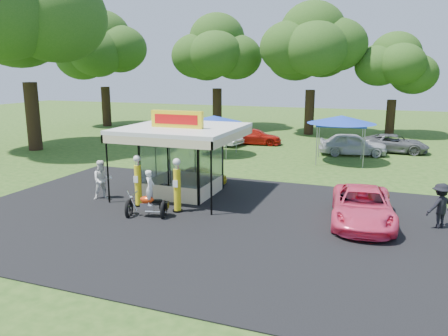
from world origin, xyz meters
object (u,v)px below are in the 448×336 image
at_px(motorcycle, 149,198).
at_px(bg_car_b, 255,137).
at_px(kiosk_car, 201,175).
at_px(gas_pump_right, 177,187).
at_px(tent_east, 341,120).
at_px(tent_west, 214,119).
at_px(bg_car_c, 353,144).
at_px(spectator_east_a, 440,206).
at_px(spectator_west, 102,180).
at_px(gas_station_kiosk, 183,159).
at_px(pink_sedan, 362,206).
at_px(gas_pump_left, 138,182).
at_px(bg_car_d, 394,143).
at_px(bg_car_a, 213,135).

xyz_separation_m(motorcycle, bg_car_b, (-1.26, 19.53, -0.18)).
distance_m(kiosk_car, bg_car_b, 13.72).
distance_m(gas_pump_right, tent_east, 14.58).
height_order(motorcycle, tent_west, tent_west).
bearing_deg(bg_car_c, spectator_east_a, -174.42).
relative_size(spectator_east_a, tent_east, 0.40).
xyz_separation_m(spectator_west, spectator_east_a, (14.56, 1.27, -0.05)).
bearing_deg(bg_car_c, gas_station_kiosk, 141.83).
bearing_deg(bg_car_b, gas_pump_right, 178.92).
bearing_deg(motorcycle, pink_sedan, 0.86).
relative_size(gas_pump_left, bg_car_c, 0.50).
xyz_separation_m(kiosk_car, spectator_west, (-3.20, -4.31, 0.47)).
relative_size(gas_station_kiosk, gas_pump_left, 2.28).
xyz_separation_m(motorcycle, kiosk_car, (-0.21, 5.86, -0.34)).
relative_size(motorcycle, spectator_west, 1.11).
relative_size(gas_pump_left, bg_car_b, 0.54).
relative_size(gas_station_kiosk, gas_pump_right, 2.26).
distance_m(bg_car_b, bg_car_d, 10.86).
bearing_deg(bg_car_b, bg_car_d, -96.89).
bearing_deg(bg_car_d, pink_sedan, 177.42).
bearing_deg(motorcycle, gas_pump_right, 36.60).
distance_m(pink_sedan, bg_car_a, 20.14).
relative_size(spectator_west, bg_car_c, 0.40).
bearing_deg(gas_pump_right, bg_car_a, 107.00).
bearing_deg(bg_car_d, spectator_west, 145.91).
distance_m(spectator_east_a, bg_car_d, 16.89).
distance_m(motorcycle, spectator_east_a, 11.51).
distance_m(gas_pump_right, spectator_west, 4.24).
bearing_deg(bg_car_b, kiosk_car, 176.97).
distance_m(bg_car_a, tent_west, 4.77).
bearing_deg(tent_east, gas_pump_left, -118.91).
relative_size(gas_station_kiosk, spectator_west, 2.85).
relative_size(gas_station_kiosk, tent_east, 1.20).
relative_size(spectator_west, bg_car_a, 0.38).
height_order(motorcycle, bg_car_c, motorcycle).
relative_size(motorcycle, bg_car_d, 0.43).
relative_size(gas_pump_right, pink_sedan, 0.47).
xyz_separation_m(spectator_west, bg_car_c, (10.16, 15.82, -0.13)).
height_order(spectator_east_a, bg_car_c, spectator_east_a).
bearing_deg(gas_pump_right, gas_station_kiosk, 111.00).
bearing_deg(bg_car_c, motorcycle, 147.48).
distance_m(pink_sedan, spectator_east_a, 2.86).
relative_size(motorcycle, pink_sedan, 0.41).
xyz_separation_m(bg_car_d, tent_east, (-3.45, -5.16, 2.16)).
height_order(gas_pump_left, spectator_west, gas_pump_left).
height_order(bg_car_b, tent_east, tent_east).
bearing_deg(bg_car_b, bg_car_a, 108.69).
distance_m(spectator_west, bg_car_c, 18.80).
distance_m(kiosk_car, tent_east, 10.97).
bearing_deg(motorcycle, kiosk_car, 76.85).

